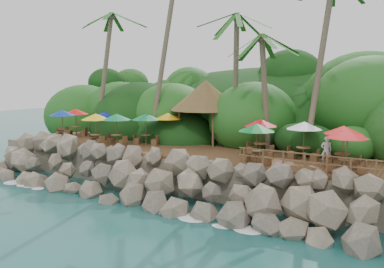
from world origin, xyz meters
The scene contains 11 objects.
ground centered at (0.00, 0.00, 0.00)m, with size 140.00×140.00×0.00m, color #19514F.
land_base centered at (0.00, 16.00, 1.05)m, with size 32.00×25.20×2.10m, color gray.
jungle_hill centered at (0.00, 23.50, 0.00)m, with size 44.80×28.00×15.40m, color #143811.
seawall centered at (0.00, 2.00, 1.15)m, with size 29.00×4.00×2.30m, color gray, non-canonical shape.
terrace centered at (0.00, 6.00, 2.20)m, with size 26.00×5.00×0.20m, color brown.
jungle_foliage centered at (0.00, 15.00, 0.00)m, with size 44.00×16.00×12.00m, color #143811, non-canonical shape.
foam_line centered at (0.00, 0.30, 0.03)m, with size 25.20×0.80×0.06m.
palapa centered at (-0.97, 9.43, 5.79)m, with size 5.21×5.21×4.60m.
dining_clusters centered at (-1.31, 5.90, 4.16)m, with size 23.84×5.17×2.24m.
railing centered at (8.11, 3.65, 2.91)m, with size 7.20×0.10×1.00m.
waiter centered at (8.59, 6.01, 3.10)m, with size 0.58×0.38×1.59m, color silver.
Camera 1 is at (13.93, -16.23, 6.94)m, focal length 38.01 mm.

